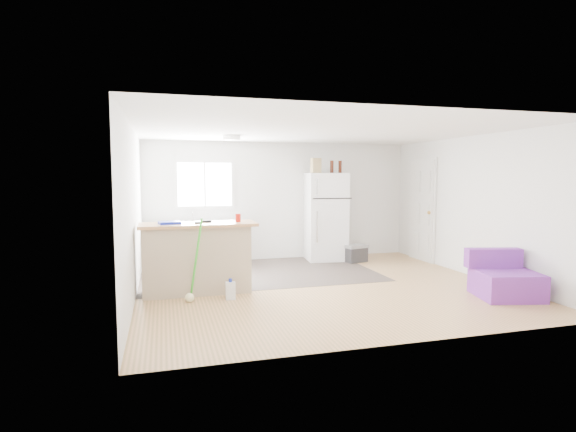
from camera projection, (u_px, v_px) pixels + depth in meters
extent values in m
cube|color=olive|center=(321.00, 287.00, 6.99)|extent=(5.50, 5.00, 0.01)
cube|color=white|center=(322.00, 131.00, 6.78)|extent=(5.50, 5.00, 0.01)
cube|color=silver|center=(281.00, 201.00, 9.29)|extent=(5.50, 0.01, 2.40)
cube|color=silver|center=(407.00, 228.00, 4.49)|extent=(5.50, 0.01, 2.40)
cube|color=silver|center=(133.00, 214.00, 6.15)|extent=(0.01, 5.00, 2.40)
cube|color=silver|center=(474.00, 206.00, 7.62)|extent=(0.01, 5.00, 2.40)
cube|color=#372E29|center=(259.00, 272.00, 8.00)|extent=(4.05, 2.50, 0.00)
cube|color=white|center=(205.00, 184.00, 8.83)|extent=(1.18, 0.04, 0.98)
cube|color=white|center=(205.00, 184.00, 8.81)|extent=(1.05, 0.01, 0.85)
cube|color=white|center=(205.00, 184.00, 8.81)|extent=(0.03, 0.02, 0.85)
cube|color=white|center=(422.00, 211.00, 9.12)|extent=(0.05, 0.82, 2.03)
cube|color=white|center=(422.00, 210.00, 9.12)|extent=(0.03, 0.92, 2.10)
sphere|color=gold|center=(429.00, 213.00, 8.80)|extent=(0.07, 0.07, 0.07)
cylinder|color=white|center=(232.00, 138.00, 7.62)|extent=(0.30, 0.30, 0.07)
cube|color=white|center=(194.00, 245.00, 8.59)|extent=(1.87, 0.71, 0.81)
cube|color=slate|center=(193.00, 223.00, 8.55)|extent=(1.93, 0.75, 0.04)
cube|color=silver|center=(193.00, 223.00, 8.53)|extent=(0.54, 0.43, 0.05)
cube|color=tan|center=(197.00, 259.00, 6.59)|extent=(1.53, 0.55, 0.99)
cube|color=tan|center=(198.00, 224.00, 6.55)|extent=(1.68, 0.65, 0.04)
cube|color=white|center=(326.00, 217.00, 9.17)|extent=(0.85, 0.80, 1.77)
cube|color=black|center=(332.00, 198.00, 8.78)|extent=(0.78, 0.09, 0.02)
cube|color=silver|center=(317.00, 187.00, 8.67)|extent=(0.03, 0.02, 0.32)
cube|color=silver|center=(317.00, 227.00, 8.74)|extent=(0.03, 0.02, 0.62)
cube|color=#2A2A2C|center=(355.00, 255.00, 8.99)|extent=(0.49, 0.39, 0.29)
cube|color=gray|center=(355.00, 246.00, 8.98)|extent=(0.51, 0.41, 0.06)
cube|color=purple|center=(506.00, 284.00, 6.33)|extent=(0.96, 0.92, 0.38)
cube|color=purple|center=(493.00, 258.00, 6.58)|extent=(0.82, 0.37, 0.28)
cube|color=silver|center=(230.00, 291.00, 6.24)|extent=(0.14, 0.10, 0.25)
cylinder|color=#172AA1|center=(230.00, 280.00, 6.23)|extent=(0.05, 0.05, 0.05)
cylinder|color=green|center=(196.00, 257.00, 6.22)|extent=(0.19, 0.27, 1.11)
sphere|color=beige|center=(189.00, 298.00, 6.13)|extent=(0.13, 0.13, 0.13)
cylinder|color=red|center=(238.00, 218.00, 6.71)|extent=(0.08, 0.08, 0.12)
cube|color=#121FB1|center=(170.00, 223.00, 6.41)|extent=(0.33, 0.27, 0.04)
cube|color=black|center=(207.00, 221.00, 6.65)|extent=(0.15, 0.09, 0.03)
cube|color=black|center=(198.00, 223.00, 6.47)|extent=(0.10, 0.05, 0.03)
cube|color=tan|center=(316.00, 166.00, 9.00)|extent=(0.22, 0.14, 0.30)
cylinder|color=#3A150A|center=(332.00, 167.00, 9.02)|extent=(0.08, 0.08, 0.25)
cylinder|color=#3A150A|center=(340.00, 167.00, 9.11)|extent=(0.08, 0.08, 0.25)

